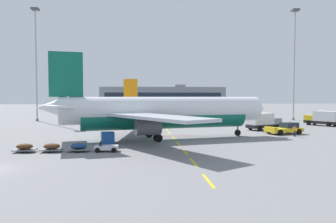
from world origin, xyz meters
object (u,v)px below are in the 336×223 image
at_px(airliner_mid_left, 173,106).
at_px(baggage_train, 66,147).
at_px(airliner_foreground, 162,112).
at_px(fuel_service_truck, 323,118).
at_px(uld_cargo_container, 108,138).
at_px(apron_light_mast_near, 36,52).
at_px(ground_crew_worker, 295,130).
at_px(catering_truck, 263,121).
at_px(apron_light_mast_far, 294,53).
at_px(pushback_tug, 285,128).

xyz_separation_m(airliner_mid_left, baggage_train, (-17.42, -50.71, -3.10)).
distance_m(airliner_foreground, fuel_service_truck, 40.15).
xyz_separation_m(uld_cargo_container, apron_light_mast_near, (-21.91, 41.91, 16.60)).
height_order(airliner_foreground, ground_crew_worker, airliner_foreground).
bearing_deg(apron_light_mast_near, airliner_foreground, -51.72).
distance_m(catering_truck, apron_light_mast_far, 33.33).
bearing_deg(uld_cargo_container, apron_light_mast_far, 41.36).
bearing_deg(pushback_tug, apron_light_mast_near, 147.07).
relative_size(pushback_tug, airliner_mid_left, 0.21).
relative_size(airliner_mid_left, apron_light_mast_near, 1.10).
relative_size(ground_crew_worker, uld_cargo_container, 0.87).
bearing_deg(ground_crew_worker, uld_cargo_container, -168.46).
xyz_separation_m(pushback_tug, uld_cargo_container, (-28.40, -9.33, -0.10)).
bearing_deg(apron_light_mast_near, pushback_tug, -32.93).
height_order(ground_crew_worker, uld_cargo_container, ground_crew_worker).
relative_size(airliner_foreground, fuel_service_truck, 4.76).
height_order(catering_truck, uld_cargo_container, catering_truck).
bearing_deg(airliner_foreground, apron_light_mast_near, 128.28).
bearing_deg(apron_light_mast_far, ground_crew_worker, -115.96).
bearing_deg(fuel_service_truck, ground_crew_worker, -130.62).
relative_size(fuel_service_truck, apron_light_mast_near, 0.26).
xyz_separation_m(airliner_mid_left, ground_crew_worker, (15.07, -39.47, -2.69)).
relative_size(airliner_mid_left, catering_truck, 4.24).
xyz_separation_m(ground_crew_worker, uld_cargo_container, (-28.35, -5.79, -0.14)).
relative_size(airliner_foreground, apron_light_mast_near, 1.22).
relative_size(catering_truck, apron_light_mast_far, 0.25).
height_order(pushback_tug, airliner_mid_left, airliner_mid_left).
height_order(airliner_foreground, airliner_mid_left, airliner_foreground).
height_order(pushback_tug, apron_light_mast_far, apron_light_mast_far).
height_order(airliner_foreground, apron_light_mast_far, apron_light_mast_far).
relative_size(baggage_train, ground_crew_worker, 7.04).
height_order(airliner_mid_left, fuel_service_truck, airliner_mid_left).
relative_size(fuel_service_truck, ground_crew_worker, 4.39).
distance_m(airliner_mid_left, fuel_service_truck, 37.27).
xyz_separation_m(baggage_train, uld_cargo_container, (4.14, 5.46, 0.27)).
bearing_deg(baggage_train, apron_light_mast_near, 110.56).
xyz_separation_m(fuel_service_truck, apron_light_mast_far, (1.56, 16.33, 16.07)).
bearing_deg(airliner_foreground, baggage_train, -139.03).
relative_size(baggage_train, apron_light_mast_near, 0.41).
distance_m(ground_crew_worker, uld_cargo_container, 28.93).
relative_size(airliner_mid_left, ground_crew_worker, 18.91).
xyz_separation_m(catering_truck, apron_light_mast_far, (17.45, 23.42, 16.07)).
height_order(airliner_foreground, fuel_service_truck, airliner_foreground).
relative_size(pushback_tug, ground_crew_worker, 3.95).
relative_size(pushback_tug, apron_light_mast_far, 0.23).
xyz_separation_m(pushback_tug, baggage_train, (-32.54, -14.78, -0.37)).
relative_size(uld_cargo_container, apron_light_mast_near, 0.07).
bearing_deg(airliner_foreground, apron_light_mast_far, 43.01).
height_order(baggage_train, apron_light_mast_far, apron_light_mast_far).
xyz_separation_m(airliner_foreground, uld_cargo_container, (-7.49, -4.65, -3.15)).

